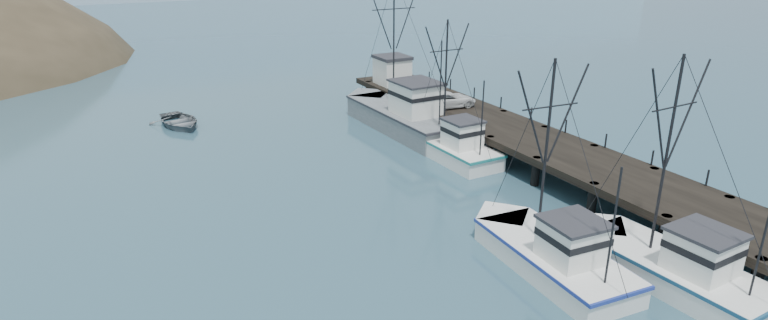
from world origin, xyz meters
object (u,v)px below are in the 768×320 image
Objects in this scene: trawler_mid at (549,253)px; work_vessel at (402,115)px; pickup_truck at (448,100)px; pier at (518,135)px; pier_shed at (392,70)px; trawler_far at (450,146)px; motorboat at (180,126)px; trawler_near at (667,264)px.

trawler_mid is 24.34m from work_vessel.
work_vessel is at bearing 62.58° from pickup_truck.
pier_shed is at bearing 93.02° from pier.
trawler_mid is 16.57m from trawler_far.
trawler_mid reaches higher than pier_shed.
work_vessel is 2.65× the size of motorboat.
pier is at bearing -67.99° from work_vessel.
trawler_near reaches higher than pier_shed.
pier is 4.20× the size of trawler_far.
pier is at bearing -27.62° from trawler_far.
motorboat is at bearing 136.69° from pier.
trawler_far reaches higher than pickup_truck.
work_vessel reaches higher than pier_shed.
trawler_near is 5.54m from trawler_mid.
motorboat is (-16.26, 37.08, -0.82)m from trawler_near.
pier_shed is 9.90m from pickup_truck.
trawler_mid is at bearing -79.46° from motorboat.
motorboat is (-20.33, 11.86, -2.66)m from pickup_truck.
pier is at bearing -86.98° from pier_shed.
pickup_truck is at bearing -33.07° from work_vessel.
trawler_far is 0.67× the size of work_vessel.
motorboat is at bearing 65.40° from pickup_truck.
pier reaches higher than motorboat.
pier is 11.08m from work_vessel.
trawler_near reaches higher than pickup_truck.
trawler_far reaches higher than pier.
pickup_truck reaches higher than motorboat.
trawler_mid is 23.30m from pickup_truck.
trawler_near is 0.72× the size of work_vessel.
pickup_truck is at bearing 96.13° from pier.
trawler_far is 3.28× the size of pier_shed.
pier is 4.06× the size of trawler_mid.
pier is 13.75× the size of pier_shed.
trawler_near is (-4.95, -17.09, -0.87)m from pier.
trawler_mid is at bearing -106.61° from trawler_far.
trawler_far is at bearing -92.32° from work_vessel.
trawler_far is 16.26m from pier_shed.
pickup_truck is at bearing -89.56° from pier_shed.
trawler_near is at bearing -106.16° from pier.
trawler_near reaches higher than trawler_mid.
motorboat is at bearing 113.67° from trawler_near.
work_vessel is 4.89× the size of pier_shed.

